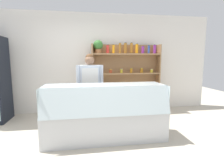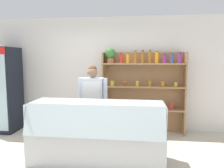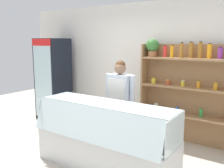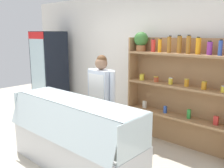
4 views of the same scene
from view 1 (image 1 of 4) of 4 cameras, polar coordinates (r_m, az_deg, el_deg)
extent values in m
plane|color=beige|center=(3.31, -4.04, -18.16)|extent=(12.00, 12.00, 0.00)
cube|color=white|center=(4.95, -6.26, 6.78)|extent=(6.80, 0.10, 2.70)
cube|color=#9E754C|center=(4.93, 4.25, 1.88)|extent=(1.87, 0.02, 1.86)
cube|color=#9E754C|center=(4.67, -6.39, 1.50)|extent=(0.03, 0.28, 1.86)
cube|color=#9E754C|center=(5.09, 14.73, 1.84)|extent=(0.03, 0.28, 1.86)
cube|color=#9E754C|center=(4.85, 4.59, -2.66)|extent=(1.81, 0.28, 0.04)
cube|color=#9E754C|center=(4.78, 4.66, 3.47)|extent=(1.81, 0.28, 0.04)
cube|color=#9E754C|center=(4.77, 4.73, 9.71)|extent=(1.81, 0.28, 0.04)
cylinder|color=#996038|center=(4.65, -4.54, 10.62)|extent=(0.17, 0.17, 0.11)
sphere|color=#346C2D|center=(4.66, -4.56, 12.59)|extent=(0.25, 0.25, 0.25)
cylinder|color=red|center=(4.69, -1.42, 11.26)|extent=(0.08, 0.08, 0.21)
cylinder|color=black|center=(4.69, -1.41, 12.64)|extent=(0.05, 0.05, 0.02)
cylinder|color=orange|center=(4.67, 0.49, 11.31)|extent=(0.06, 0.06, 0.22)
cylinder|color=black|center=(4.71, 0.43, 12.70)|extent=(0.04, 0.04, 0.02)
cylinder|color=#9E6623|center=(4.71, 2.62, 11.56)|extent=(0.06, 0.06, 0.26)
cylinder|color=black|center=(4.74, 2.57, 13.22)|extent=(0.04, 0.04, 0.02)
cylinder|color=#9E6623|center=(4.79, 4.41, 11.56)|extent=(0.07, 0.07, 0.27)
cylinder|color=black|center=(4.78, 4.48, 13.30)|extent=(0.05, 0.05, 0.02)
cylinder|color=#9E6623|center=(4.81, 6.37, 11.52)|extent=(0.07, 0.07, 0.27)
cylinder|color=black|center=(4.82, 6.40, 13.25)|extent=(0.05, 0.05, 0.02)
cylinder|color=orange|center=(4.86, 8.13, 11.29)|extent=(0.08, 0.08, 0.25)
cylinder|color=black|center=(4.86, 8.19, 12.83)|extent=(0.05, 0.05, 0.02)
cylinder|color=purple|center=(4.92, 10.04, 10.89)|extent=(0.08, 0.08, 0.19)
cylinder|color=black|center=(4.91, 10.13, 12.10)|extent=(0.05, 0.05, 0.02)
cylinder|color=#3356B2|center=(4.95, 11.92, 10.95)|extent=(0.06, 0.06, 0.21)
cylinder|color=black|center=(4.97, 11.93, 12.27)|extent=(0.04, 0.04, 0.02)
cylinder|color=purple|center=(5.00, 13.76, 10.93)|extent=(0.08, 0.08, 0.23)
cylinder|color=black|center=(5.03, 13.71, 12.30)|extent=(0.05, 0.05, 0.02)
cylinder|color=yellow|center=(4.64, -3.85, 4.19)|extent=(0.08, 0.08, 0.10)
cylinder|color=gold|center=(4.66, -3.87, 4.90)|extent=(0.09, 0.09, 0.01)
cylinder|color=#BF4C2D|center=(4.71, -0.42, 4.16)|extent=(0.08, 0.08, 0.08)
cylinder|color=gold|center=(4.69, -0.40, 4.74)|extent=(0.08, 0.08, 0.01)
cylinder|color=yellow|center=(4.74, 3.11, 4.26)|extent=(0.07, 0.07, 0.10)
cylinder|color=silver|center=(4.74, 3.09, 4.94)|extent=(0.07, 0.07, 0.01)
cylinder|color=orange|center=(4.82, 6.32, 4.36)|extent=(0.07, 0.07, 0.11)
cylinder|color=gold|center=(4.81, 6.34, 5.09)|extent=(0.07, 0.07, 0.01)
cylinder|color=orange|center=(4.88, 9.65, 4.33)|extent=(0.08, 0.08, 0.11)
cylinder|color=gold|center=(4.89, 9.62, 5.04)|extent=(0.08, 0.08, 0.01)
cylinder|color=yellow|center=(4.99, 12.80, 4.17)|extent=(0.08, 0.08, 0.08)
cylinder|color=silver|center=(5.00, 12.76, 4.72)|extent=(0.08, 0.08, 0.01)
cube|color=silver|center=(4.73, -3.05, -1.89)|extent=(0.07, 0.05, 0.13)
cube|color=#3356B2|center=(4.79, 2.09, -1.82)|extent=(0.05, 0.04, 0.12)
cube|color=#2D8C38|center=(4.89, 7.06, -1.50)|extent=(0.05, 0.04, 0.15)
cube|color=red|center=(5.03, 11.79, -1.43)|extent=(0.07, 0.04, 0.14)
cube|color=silver|center=(3.31, -2.26, -12.87)|extent=(2.18, 0.69, 0.55)
cube|color=white|center=(3.22, -2.29, -7.97)|extent=(2.12, 0.63, 0.03)
cube|color=silver|center=(2.86, -1.53, -5.81)|extent=(2.14, 0.16, 0.47)
cube|color=silver|center=(3.18, -2.44, -0.25)|extent=(2.14, 0.53, 0.01)
cube|color=silver|center=(3.23, -21.81, -4.76)|extent=(0.01, 0.65, 0.45)
cube|color=silver|center=(3.46, 15.80, -3.63)|extent=(0.01, 0.65, 0.45)
cube|color=tan|center=(3.30, -16.97, -7.22)|extent=(0.16, 0.13, 0.05)
cube|color=white|center=(3.10, -17.48, -8.20)|extent=(0.05, 0.03, 0.02)
cube|color=beige|center=(3.27, -9.73, -7.05)|extent=(0.16, 0.13, 0.06)
cube|color=white|center=(3.07, -9.76, -8.12)|extent=(0.05, 0.03, 0.02)
cube|color=tan|center=(3.29, -2.46, -6.98)|extent=(0.16, 0.12, 0.04)
cube|color=white|center=(3.09, -2.01, -7.89)|extent=(0.05, 0.03, 0.02)
cube|color=beige|center=(3.36, 4.60, -6.54)|extent=(0.16, 0.11, 0.06)
cube|color=white|center=(3.17, 5.49, -7.53)|extent=(0.05, 0.03, 0.02)
cube|color=tan|center=(3.48, 11.26, -6.29)|extent=(0.16, 0.11, 0.04)
cube|color=white|center=(3.29, 12.52, -7.08)|extent=(0.05, 0.03, 0.02)
cylinder|color=#A35B4C|center=(3.13, -19.03, -7.54)|extent=(0.15, 0.13, 0.11)
cylinder|color=tan|center=(3.09, -15.01, -7.13)|extent=(0.17, 0.17, 0.16)
cylinder|color=white|center=(3.22, 7.63, -5.89)|extent=(0.07, 0.07, 0.20)
cylinder|color=white|center=(3.25, 9.33, -5.48)|extent=(0.07, 0.07, 0.24)
cylinder|color=#2D2D38|center=(4.02, -8.34, -7.80)|extent=(0.13, 0.13, 0.73)
cylinder|color=#2D2D38|center=(4.03, -5.77, -7.73)|extent=(0.13, 0.13, 0.73)
cube|color=silver|center=(3.89, -7.22, 1.70)|extent=(0.41, 0.24, 0.60)
cube|color=white|center=(3.82, -7.07, -3.31)|extent=(0.34, 0.01, 1.13)
cylinder|color=silver|center=(3.89, -10.96, 2.06)|extent=(0.09, 0.09, 0.54)
cylinder|color=silver|center=(3.91, -3.51, 2.21)|extent=(0.09, 0.09, 0.54)
sphere|color=#8C664C|center=(3.87, -7.33, 7.73)|extent=(0.21, 0.21, 0.21)
sphere|color=brown|center=(3.88, -7.35, 8.50)|extent=(0.18, 0.18, 0.18)
camera|label=2|loc=(1.13, 100.65, 10.57)|focal=35.00mm
camera|label=3|loc=(2.51, 77.75, 12.01)|focal=40.00mm
camera|label=4|loc=(3.18, 64.75, 11.91)|focal=40.00mm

